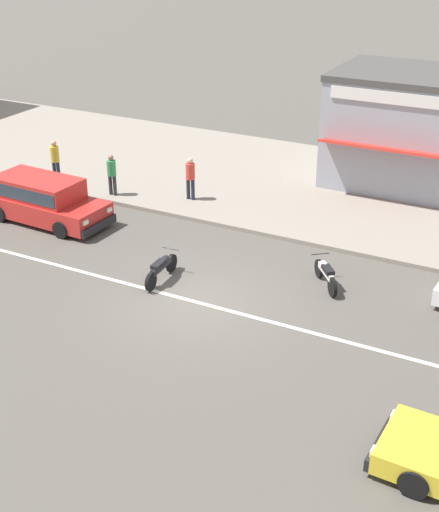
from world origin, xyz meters
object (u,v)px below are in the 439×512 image
Objects in this scene: motorcycle_1 at (326,273)px; pedestrian_mid_kerb at (112,172)px; pedestrian_near_clock at (55,158)px; pedestrian_by_shop at (190,175)px; shopfront_corner_warung at (400,127)px; minivan_red_3 at (42,198)px; motorcycle_0 at (162,268)px.

pedestrian_mid_kerb reaches higher than motorcycle_1.
pedestrian_by_shop is at bearing 8.19° from pedestrian_near_clock.
motorcycle_1 is at bearing -86.79° from shopfront_corner_warung.
pedestrian_mid_kerb is at bearing 163.29° from motorcycle_1.
motorcycle_1 is 0.89× the size of pedestrian_by_shop.
pedestrian_by_shop is at bearing 45.49° from minivan_red_3.
pedestrian_near_clock reaches higher than motorcycle_1.
pedestrian_near_clock is 2.83m from pedestrian_mid_kerb.
minivan_red_3 is 2.82× the size of pedestrian_near_clock.
minivan_red_3 is 3.31× the size of motorcycle_1.
shopfront_corner_warung is (6.22, 5.65, 1.24)m from pedestrian_by_shop.
minivan_red_3 is 6.42m from motorcycle_0.
motorcycle_0 is 1.18× the size of pedestrian_mid_kerb.
pedestrian_mid_kerb is at bearing 71.98° from minivan_red_3.
motorcycle_0 is (6.10, -1.94, -0.42)m from minivan_red_3.
pedestrian_by_shop is 8.49m from shopfront_corner_warung.
motorcycle_0 is 1.15× the size of pedestrian_by_shop.
motorcycle_0 is 0.35× the size of shopfront_corner_warung.
motorcycle_1 is 0.91× the size of pedestrian_mid_kerb.
motorcycle_1 is 0.27× the size of shopfront_corner_warung.
minivan_red_3 is 2.93× the size of pedestrian_by_shop.
pedestrian_mid_kerb is 3.02m from pedestrian_by_shop.
minivan_red_3 is at bearing 162.37° from motorcycle_0.
pedestrian_mid_kerb is at bearing 137.03° from motorcycle_0.
pedestrian_by_shop is (-2.31, 5.79, 0.67)m from motorcycle_0.
pedestrian_mid_kerb is 0.98× the size of pedestrian_by_shop.
pedestrian_by_shop reaches higher than motorcycle_1.
minivan_red_3 is 2.55× the size of motorcycle_0.
minivan_red_3 is at bearing -134.51° from pedestrian_by_shop.
motorcycle_1 is (10.54, -0.01, -0.43)m from minivan_red_3.
shopfront_corner_warung reaches higher than motorcycle_1.
minivan_red_3 is at bearing -58.07° from pedestrian_near_clock.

